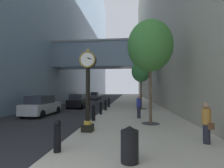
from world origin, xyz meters
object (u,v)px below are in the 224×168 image
street_clock (88,86)px  bollard_third (94,112)px  pedestrian_by_clock (139,106)px  bollard_nearest (57,135)px  bollard_fifth (106,105)px  car_silver_near (41,106)px  trash_bin (130,144)px  car_grey_mid (95,96)px  pedestrian_walking (207,122)px  bollard_sixth (109,102)px  car_black_far (78,101)px  bollard_fourth (101,108)px  street_tree_mid_near (141,72)px  street_tree_near (150,46)px

street_clock → bollard_third: size_ratio=3.84×
pedestrian_by_clock → bollard_nearest: bearing=-113.6°
bollard_fifth → car_silver_near: bearing=-149.2°
trash_bin → car_silver_near: car_silver_near is taller
car_grey_mid → pedestrian_walking: bearing=-70.8°
bollard_fifth → car_grey_mid: 21.16m
bollard_fifth → bollard_sixth: (0.00, 2.89, 0.00)m
street_clock → car_silver_near: 8.04m
bollard_nearest → bollard_fifth: size_ratio=1.00×
bollard_third → car_black_far: 10.06m
street_clock → bollard_fourth: (-0.33, 5.83, -1.72)m
pedestrian_walking → street_tree_mid_near: bearing=98.2°
bollard_sixth → bollard_nearest: bearing=-90.0°
bollard_fifth → pedestrian_by_clock: pedestrian_by_clock is taller
street_clock → car_silver_near: (-5.53, 5.61, -1.61)m
bollard_nearest → bollard_fifth: (0.00, 11.57, 0.00)m
bollard_third → bollard_sixth: bearing=90.0°
bollard_third → pedestrian_walking: 6.96m
pedestrian_walking → pedestrian_by_clock: pedestrian_by_clock is taller
trash_bin → bollard_third: bearing=110.9°
bollard_nearest → pedestrian_by_clock: size_ratio=0.64×
street_clock → bollard_nearest: size_ratio=3.84×
bollard_third → pedestrian_by_clock: pedestrian_by_clock is taller
pedestrian_walking → bollard_sixth: bearing=112.6°
street_tree_mid_near → car_grey_mid: bearing=115.6°
bollard_fourth → pedestrian_walking: pedestrian_walking is taller
street_clock → street_tree_near: bearing=33.7°
trash_bin → street_tree_near: bearing=77.1°
bollard_sixth → street_tree_near: bearing=-68.3°
street_tree_near → pedestrian_walking: bearing=-65.2°
bollard_sixth → street_tree_mid_near: 5.27m
street_clock → pedestrian_walking: street_clock is taller
trash_bin → car_black_far: size_ratio=0.23×
street_clock → bollard_third: bearing=96.3°
car_grey_mid → street_clock: bearing=-79.2°
car_grey_mid → car_black_far: 17.06m
bollard_sixth → car_grey_mid: car_grey_mid is taller
pedestrian_walking → car_black_far: pedestrian_walking is taller
bollard_third → car_silver_near: bearing=152.8°
pedestrian_walking → car_black_far: 16.52m
bollard_fourth → bollard_sixth: (0.00, 5.79, 0.00)m
street_clock → trash_bin: street_clock is taller
street_clock → pedestrian_walking: (5.10, -1.42, -1.46)m
pedestrian_by_clock → car_black_far: size_ratio=0.38×
bollard_fifth → trash_bin: bollard_fifth is taller
bollard_fourth → pedestrian_walking: bearing=-53.2°
street_tree_near → car_black_far: size_ratio=1.43×
car_silver_near → trash_bin: bearing=-49.8°
street_tree_near → pedestrian_by_clock: size_ratio=3.78×
car_black_far → street_clock: bearing=-70.8°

